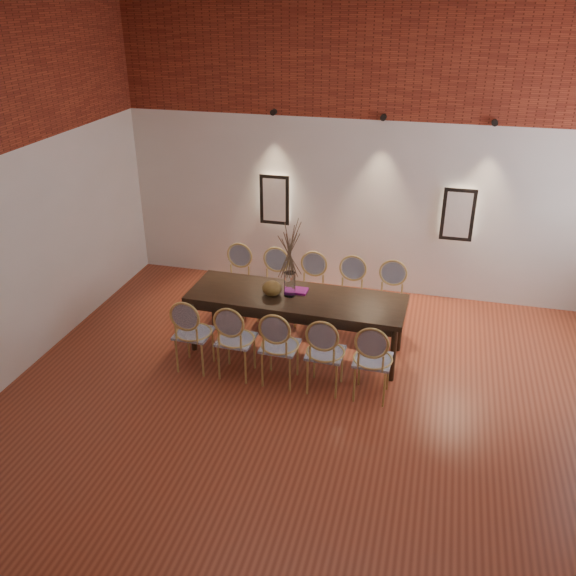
% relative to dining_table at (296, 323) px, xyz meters
% --- Properties ---
extents(floor, '(7.00, 7.00, 0.02)m').
position_rel_dining_table_xyz_m(floor, '(0.51, -1.54, -0.39)').
color(floor, brown).
rests_on(floor, ground).
extents(wall_back, '(7.00, 0.10, 4.00)m').
position_rel_dining_table_xyz_m(wall_back, '(0.51, 2.01, 1.62)').
color(wall_back, silver).
rests_on(wall_back, ground).
extents(brick_band_back, '(7.00, 0.02, 1.50)m').
position_rel_dining_table_xyz_m(brick_band_back, '(0.51, 1.94, 2.88)').
color(brick_band_back, maroon).
rests_on(brick_band_back, ground).
extents(brick_band_front, '(7.00, 0.02, 1.50)m').
position_rel_dining_table_xyz_m(brick_band_front, '(0.51, -5.02, 2.88)').
color(brick_band_front, maroon).
rests_on(brick_band_front, ground).
extents(niche_left, '(0.36, 0.06, 0.66)m').
position_rel_dining_table_xyz_m(niche_left, '(-0.79, 1.91, 0.93)').
color(niche_left, '#FFEAC6').
rests_on(niche_left, wall_back).
extents(niche_right, '(0.36, 0.06, 0.66)m').
position_rel_dining_table_xyz_m(niche_right, '(1.81, 1.91, 0.93)').
color(niche_right, '#FFEAC6').
rests_on(niche_right, wall_back).
extents(spot_fixture_left, '(0.08, 0.10, 0.08)m').
position_rel_dining_table_xyz_m(spot_fixture_left, '(-0.79, 1.88, 2.17)').
color(spot_fixture_left, black).
rests_on(spot_fixture_left, wall_back).
extents(spot_fixture_mid, '(0.08, 0.10, 0.08)m').
position_rel_dining_table_xyz_m(spot_fixture_mid, '(0.71, 1.88, 2.17)').
color(spot_fixture_mid, black).
rests_on(spot_fixture_mid, wall_back).
extents(spot_fixture_right, '(0.08, 0.10, 0.08)m').
position_rel_dining_table_xyz_m(spot_fixture_right, '(2.11, 1.88, 2.17)').
color(spot_fixture_right, black).
rests_on(spot_fixture_right, wall_back).
extents(dining_table, '(2.64, 0.90, 0.75)m').
position_rel_dining_table_xyz_m(dining_table, '(0.00, 0.00, 0.00)').
color(dining_table, black).
rests_on(dining_table, floor).
extents(chair_near_a, '(0.45, 0.45, 0.94)m').
position_rel_dining_table_xyz_m(chair_near_a, '(-1.06, -0.68, 0.09)').
color(chair_near_a, tan).
rests_on(chair_near_a, floor).
extents(chair_near_b, '(0.45, 0.45, 0.94)m').
position_rel_dining_table_xyz_m(chair_near_b, '(-0.54, -0.69, 0.09)').
color(chair_near_b, tan).
rests_on(chair_near_b, floor).
extents(chair_near_c, '(0.45, 0.45, 0.94)m').
position_rel_dining_table_xyz_m(chair_near_c, '(-0.02, -0.70, 0.09)').
color(chair_near_c, tan).
rests_on(chair_near_c, floor).
extents(chair_near_d, '(0.45, 0.45, 0.94)m').
position_rel_dining_table_xyz_m(chair_near_d, '(0.51, -0.71, 0.09)').
color(chair_near_d, tan).
rests_on(chair_near_d, floor).
extents(chair_near_e, '(0.45, 0.45, 0.94)m').
position_rel_dining_table_xyz_m(chair_near_e, '(1.03, -0.72, 0.09)').
color(chair_near_e, tan).
rests_on(chair_near_e, floor).
extents(chair_far_a, '(0.45, 0.45, 0.94)m').
position_rel_dining_table_xyz_m(chair_far_a, '(-1.03, 0.72, 0.09)').
color(chair_far_a, tan).
rests_on(chair_far_a, floor).
extents(chair_far_b, '(0.45, 0.45, 0.94)m').
position_rel_dining_table_xyz_m(chair_far_b, '(-0.51, 0.71, 0.09)').
color(chair_far_b, tan).
rests_on(chair_far_b, floor).
extents(chair_far_c, '(0.45, 0.45, 0.94)m').
position_rel_dining_table_xyz_m(chair_far_c, '(0.02, 0.70, 0.09)').
color(chair_far_c, tan).
rests_on(chair_far_c, floor).
extents(chair_far_d, '(0.45, 0.45, 0.94)m').
position_rel_dining_table_xyz_m(chair_far_d, '(0.54, 0.69, 0.09)').
color(chair_far_d, tan).
rests_on(chair_far_d, floor).
extents(chair_far_e, '(0.45, 0.45, 0.94)m').
position_rel_dining_table_xyz_m(chair_far_e, '(1.06, 0.68, 0.09)').
color(chair_far_e, tan).
rests_on(chair_far_e, floor).
extents(vase, '(0.14, 0.14, 0.30)m').
position_rel_dining_table_xyz_m(vase, '(-0.08, 0.00, 0.53)').
color(vase, silver).
rests_on(vase, dining_table).
extents(dried_branches, '(0.50, 0.50, 0.70)m').
position_rel_dining_table_xyz_m(dried_branches, '(-0.08, 0.00, 0.98)').
color(dried_branches, brown).
rests_on(dried_branches, vase).
extents(bowl, '(0.24, 0.24, 0.18)m').
position_rel_dining_table_xyz_m(bowl, '(-0.29, -0.04, 0.46)').
color(bowl, brown).
rests_on(bowl, dining_table).
extents(book, '(0.26, 0.19, 0.03)m').
position_rel_dining_table_xyz_m(book, '(-0.03, 0.12, 0.39)').
color(book, '#811274').
rests_on(book, dining_table).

